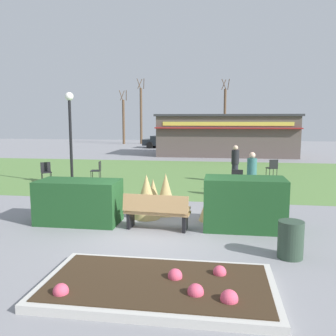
# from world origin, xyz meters

# --- Properties ---
(ground_plane) EXTENTS (80.00, 80.00, 0.00)m
(ground_plane) POSITION_xyz_m (0.00, 0.00, 0.00)
(ground_plane) COLOR gray
(lawn_patch) EXTENTS (36.00, 12.00, 0.01)m
(lawn_patch) POSITION_xyz_m (0.00, 9.66, 0.00)
(lawn_patch) COLOR #5B8442
(lawn_patch) RESTS_ON ground_plane
(flower_bed) EXTENTS (3.89, 2.10, 0.33)m
(flower_bed) POSITION_xyz_m (0.74, -2.96, 0.09)
(flower_bed) COLOR beige
(flower_bed) RESTS_ON ground_plane
(park_bench) EXTENTS (1.73, 0.65, 0.95)m
(park_bench) POSITION_xyz_m (0.11, 0.31, 0.48)
(park_bench) COLOR tan
(park_bench) RESTS_ON ground_plane
(hedge_left) EXTENTS (2.23, 1.10, 1.19)m
(hedge_left) POSITION_xyz_m (-2.12, 0.64, 0.59)
(hedge_left) COLOR #1E4C23
(hedge_left) RESTS_ON ground_plane
(hedge_right) EXTENTS (2.06, 1.10, 1.35)m
(hedge_right) POSITION_xyz_m (2.35, 0.72, 0.67)
(hedge_right) COLOR #1E4C23
(hedge_right) RESTS_ON ground_plane
(ornamental_grass_behind_left) EXTENTS (0.71, 0.71, 1.08)m
(ornamental_grass_behind_left) POSITION_xyz_m (1.49, 1.39, 0.54)
(ornamental_grass_behind_left) COLOR tan
(ornamental_grass_behind_left) RESTS_ON ground_plane
(ornamental_grass_behind_right) EXTENTS (0.79, 0.79, 1.27)m
(ornamental_grass_behind_right) POSITION_xyz_m (-0.37, 1.39, 0.64)
(ornamental_grass_behind_right) COLOR tan
(ornamental_grass_behind_right) RESTS_ON ground_plane
(ornamental_grass_behind_center) EXTENTS (0.70, 0.70, 1.25)m
(ornamental_grass_behind_center) POSITION_xyz_m (0.11, 1.84, 0.63)
(ornamental_grass_behind_center) COLOR tan
(ornamental_grass_behind_center) RESTS_ON ground_plane
(ornamental_grass_behind_far) EXTENTS (0.60, 0.60, 1.02)m
(ornamental_grass_behind_far) POSITION_xyz_m (-0.33, 2.18, 0.51)
(ornamental_grass_behind_far) COLOR tan
(ornamental_grass_behind_far) RESTS_ON ground_plane
(lamppost_mid) EXTENTS (0.36, 0.36, 3.97)m
(lamppost_mid) POSITION_xyz_m (-4.66, 6.10, 2.51)
(lamppost_mid) COLOR black
(lamppost_mid) RESTS_ON ground_plane
(trash_bin) EXTENTS (0.52, 0.52, 0.78)m
(trash_bin) POSITION_xyz_m (3.17, -1.15, 0.39)
(trash_bin) COLOR #2D4233
(trash_bin) RESTS_ON ground_plane
(food_kiosk) EXTENTS (10.73, 5.01, 3.21)m
(food_kiosk) POSITION_xyz_m (2.12, 20.20, 1.62)
(food_kiosk) COLOR #594C47
(food_kiosk) RESTS_ON ground_plane
(cafe_chair_west) EXTENTS (0.61, 0.61, 0.89)m
(cafe_chair_west) POSITION_xyz_m (-6.15, 6.68, 0.53)
(cafe_chair_west) COLOR black
(cafe_chair_west) RESTS_ON ground_plane
(cafe_chair_east) EXTENTS (0.56, 0.56, 0.89)m
(cafe_chair_east) POSITION_xyz_m (4.25, 9.46, 0.53)
(cafe_chair_east) COLOR black
(cafe_chair_east) RESTS_ON ground_plane
(cafe_chair_center) EXTENTS (0.47, 0.47, 0.89)m
(cafe_chair_center) POSITION_xyz_m (2.36, 5.44, 0.53)
(cafe_chair_center) COLOR black
(cafe_chair_center) RESTS_ON ground_plane
(cafe_chair_north) EXTENTS (0.50, 0.50, 0.89)m
(cafe_chair_north) POSITION_xyz_m (-3.96, 7.42, 0.53)
(cafe_chair_north) COLOR black
(cafe_chair_north) RESTS_ON ground_plane
(person_strolling) EXTENTS (0.34, 0.34, 1.69)m
(person_strolling) POSITION_xyz_m (2.37, 7.67, 0.86)
(person_strolling) COLOR #23232D
(person_strolling) RESTS_ON ground_plane
(person_standing) EXTENTS (0.34, 0.34, 1.69)m
(person_standing) POSITION_xyz_m (2.82, 4.36, 0.86)
(person_standing) COLOR #23232D
(person_standing) RESTS_ON ground_plane
(parked_car_west_slot) EXTENTS (4.36, 2.37, 1.20)m
(parked_car_west_slot) POSITION_xyz_m (-3.80, 26.62, 0.64)
(parked_car_west_slot) COLOR black
(parked_car_west_slot) RESTS_ON ground_plane
(parked_car_center_slot) EXTENTS (4.28, 2.22, 1.20)m
(parked_car_center_slot) POSITION_xyz_m (1.01, 26.62, 0.64)
(parked_car_center_slot) COLOR maroon
(parked_car_center_slot) RESTS_ON ground_plane
(parked_car_east_slot) EXTENTS (4.26, 2.18, 1.20)m
(parked_car_east_slot) POSITION_xyz_m (6.35, 26.62, 0.64)
(parked_car_east_slot) COLOR silver
(parked_car_east_slot) RESTS_ON ground_plane
(tree_left_bg) EXTENTS (0.91, 0.96, 7.41)m
(tree_left_bg) POSITION_xyz_m (-7.43, 32.36, 3.34)
(tree_left_bg) COLOR brown
(tree_left_bg) RESTS_ON ground_plane
(tree_right_bg) EXTENTS (0.91, 0.96, 6.07)m
(tree_right_bg) POSITION_xyz_m (-9.32, 31.61, 2.67)
(tree_right_bg) COLOR brown
(tree_right_bg) RESTS_ON ground_plane
(tree_center_bg) EXTENTS (0.91, 0.96, 7.16)m
(tree_center_bg) POSITION_xyz_m (2.09, 31.88, 3.21)
(tree_center_bg) COLOR brown
(tree_center_bg) RESTS_ON ground_plane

